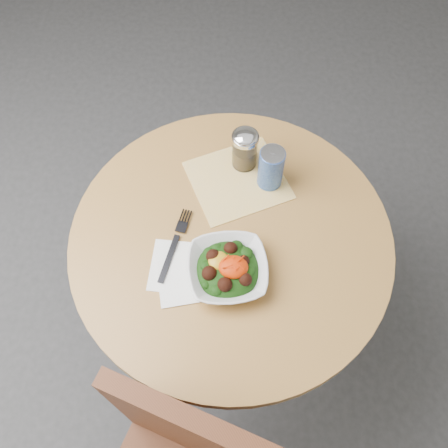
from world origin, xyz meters
name	(u,v)px	position (x,y,z in m)	size (l,w,h in m)	color
ground	(229,323)	(0.00, 0.00, 0.00)	(6.00, 6.00, 0.00)	#2F2F31
table	(230,266)	(0.00, 0.00, 0.55)	(0.90, 0.90, 0.75)	black
cloth_napkin	(238,180)	(0.02, 0.19, 0.75)	(0.27, 0.24, 0.00)	orange
paper_napkins	(183,272)	(-0.13, -0.11, 0.75)	(0.19, 0.20, 0.00)	white
salad_bowl	(228,269)	(-0.01, -0.11, 0.78)	(0.23, 0.23, 0.08)	silver
fork	(175,242)	(-0.15, -0.02, 0.76)	(0.08, 0.23, 0.00)	black
spice_shaker	(245,149)	(0.03, 0.25, 0.82)	(0.08, 0.08, 0.14)	silver
beverage_can	(271,168)	(0.11, 0.19, 0.82)	(0.07, 0.07, 0.14)	navy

